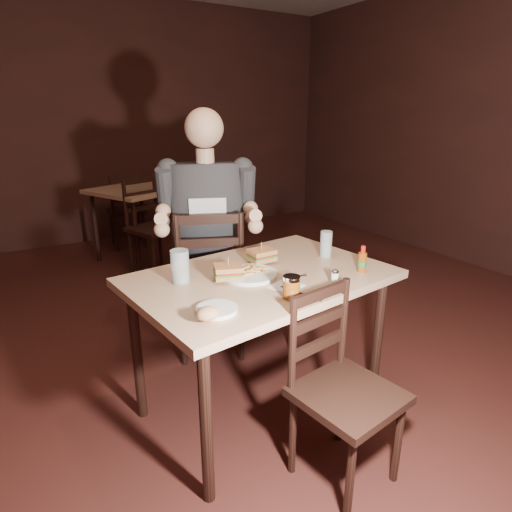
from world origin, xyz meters
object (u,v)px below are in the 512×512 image
bg_chair_far (126,210)px  hot_sauce (362,259)px  glass_right (326,244)px  syrup_dispenser (291,287)px  chair_far (210,280)px  dinner_plate (250,275)px  bg_table (137,197)px  side_plate (217,310)px  chair_near (348,395)px  bg_chair_near (155,228)px  glass_left (180,266)px  main_table (261,289)px  diner (207,200)px

bg_chair_far → hot_sauce: bearing=99.8°
glass_right → syrup_dispenser: size_ratio=1.46×
chair_far → glass_right: (0.40, -0.65, 0.35)m
chair_far → dinner_plate: size_ratio=3.76×
bg_table → side_plate: side_plate is taller
bg_chair_far → side_plate: bg_chair_far is taller
chair_near → bg_chair_far: (0.10, 3.92, 0.01)m
bg_table → glass_right: bearing=-84.4°
bg_chair_far → glass_right: glass_right is taller
bg_table → glass_right: size_ratio=7.32×
bg_chair_near → side_plate: 2.57m
bg_table → bg_chair_near: size_ratio=1.14×
glass_left → glass_right: 0.82m
bg_table → dinner_plate: size_ratio=4.09×
bg_table → side_plate: size_ratio=6.52×
bg_chair_near → chair_far: bearing=-114.9°
chair_far → glass_right: chair_far is taller
glass_right → syrup_dispenser: glass_right is taller
syrup_dispenser → side_plate: size_ratio=0.61×
bg_chair_near → main_table: bearing=-114.2°
main_table → chair_far: bearing=87.2°
dinner_plate → main_table: bearing=-2.0°
bg_table → main_table: bearing=-93.5°
hot_sauce → bg_chair_far: bearing=94.5°
chair_far → bg_table: bearing=-71.6°
bg_table → side_plate: (-0.53, -3.05, 0.10)m
bg_chair_near → syrup_dispenser: bg_chair_near is taller
bg_chair_far → syrup_dispenser: size_ratio=8.69×
glass_left → glass_right: bearing=-4.1°
bg_table → glass_right: glass_right is taller
main_table → bg_chair_far: bg_chair_far is taller
glass_right → bg_chair_near: bearing=97.0°
chair_near → hot_sauce: hot_sauce is taller
bg_table → chair_near: size_ratio=1.26×
main_table → glass_left: size_ratio=8.56×
chair_far → hot_sauce: size_ratio=7.23×
chair_far → glass_left: chair_far is taller
dinner_plate → hot_sauce: (0.51, -0.22, 0.06)m
chair_near → main_table: bearing=88.2°
glass_left → side_plate: size_ratio=0.96×
bg_table → hot_sauce: 3.02m
main_table → diner: 0.73m
hot_sauce → side_plate: bearing=-177.1°
bg_table → glass_left: (-0.54, -2.68, 0.17)m
dinner_plate → syrup_dispenser: 0.31m
bg_chair_far → bg_table: bearing=95.4°
bg_chair_near → side_plate: bg_chair_near is taller
bg_chair_near → diner: size_ratio=0.89×
bg_table → hot_sauce: size_ratio=7.86×
diner → dinner_plate: bearing=-74.9°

